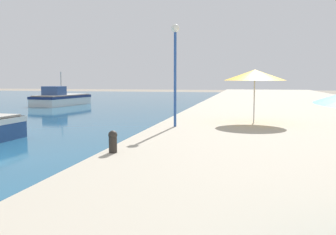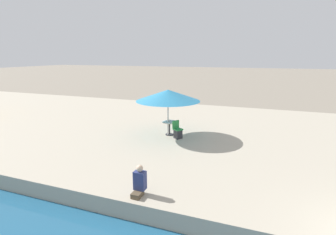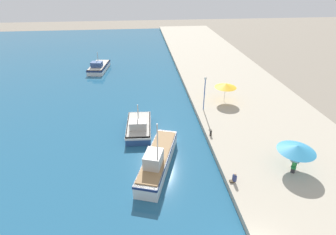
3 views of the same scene
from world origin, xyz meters
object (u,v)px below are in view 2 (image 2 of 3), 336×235
cafe_umbrella_pink (168,95)px  cafe_chair_left (178,132)px  cafe_table (170,125)px  person_at_quay (139,182)px

cafe_umbrella_pink → cafe_chair_left: 1.98m
cafe_umbrella_pink → cafe_table: cafe_umbrella_pink is taller
cafe_table → person_at_quay: bearing=-168.2°
cafe_chair_left → person_at_quay: size_ratio=0.95×
cafe_table → cafe_chair_left: cafe_chair_left is taller
cafe_table → cafe_chair_left: 0.75m
cafe_umbrella_pink → cafe_table: bearing=-8.3°
person_at_quay → cafe_table: bearing=11.8°
cafe_umbrella_pink → cafe_table: size_ratio=4.20×
cafe_table → person_at_quay: person_at_quay is taller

